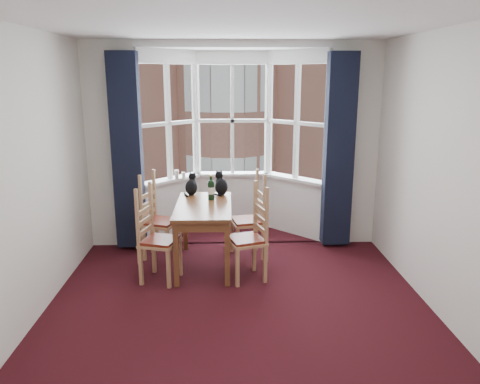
{
  "coord_description": "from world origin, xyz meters",
  "views": [
    {
      "loc": [
        -0.14,
        -4.14,
        2.36
      ],
      "look_at": [
        0.04,
        1.05,
        1.05
      ],
      "focal_mm": 35.0,
      "sensor_mm": 36.0,
      "label": 1
    }
  ],
  "objects_px": {
    "chair_left_far": "(155,222)",
    "chair_right_far": "(254,221)",
    "candle_short": "(184,175)",
    "dining_table": "(204,214)",
    "chair_left_near": "(153,241)",
    "cat_left": "(191,186)",
    "wine_bottle": "(211,189)",
    "chair_right_near": "(253,240)",
    "candle_tall": "(177,174)",
    "cat_right": "(221,185)"
  },
  "relations": [
    {
      "from": "chair_left_far",
      "to": "wine_bottle",
      "type": "bearing_deg",
      "value": -8.26
    },
    {
      "from": "chair_right_near",
      "to": "chair_left_near",
      "type": "bearing_deg",
      "value": -179.58
    },
    {
      "from": "chair_left_near",
      "to": "chair_right_near",
      "type": "distance_m",
      "value": 1.17
    },
    {
      "from": "chair_left_far",
      "to": "candle_tall",
      "type": "height_order",
      "value": "candle_tall"
    },
    {
      "from": "wine_bottle",
      "to": "chair_right_near",
      "type": "bearing_deg",
      "value": -50.4
    },
    {
      "from": "chair_right_near",
      "to": "chair_right_far",
      "type": "distance_m",
      "value": 0.71
    },
    {
      "from": "cat_left",
      "to": "wine_bottle",
      "type": "bearing_deg",
      "value": -45.6
    },
    {
      "from": "chair_left_far",
      "to": "cat_left",
      "type": "xyz_separation_m",
      "value": [
        0.48,
        0.17,
        0.45
      ]
    },
    {
      "from": "chair_right_near",
      "to": "cat_left",
      "type": "xyz_separation_m",
      "value": [
        -0.77,
        0.88,
        0.45
      ]
    },
    {
      "from": "wine_bottle",
      "to": "candle_tall",
      "type": "distance_m",
      "value": 1.09
    },
    {
      "from": "dining_table",
      "to": "chair_left_near",
      "type": "height_order",
      "value": "chair_left_near"
    },
    {
      "from": "chair_left_far",
      "to": "chair_right_near",
      "type": "xyz_separation_m",
      "value": [
        1.25,
        -0.72,
        0.0
      ]
    },
    {
      "from": "dining_table",
      "to": "chair_right_far",
      "type": "bearing_deg",
      "value": 27.69
    },
    {
      "from": "chair_left_near",
      "to": "chair_right_far",
      "type": "xyz_separation_m",
      "value": [
        1.23,
        0.72,
        0.0
      ]
    },
    {
      "from": "dining_table",
      "to": "candle_short",
      "type": "relative_size",
      "value": 14.03
    },
    {
      "from": "chair_right_near",
      "to": "cat_right",
      "type": "distance_m",
      "value": 1.06
    },
    {
      "from": "wine_bottle",
      "to": "chair_left_near",
      "type": "bearing_deg",
      "value": -137.37
    },
    {
      "from": "cat_left",
      "to": "cat_right",
      "type": "bearing_deg",
      "value": -0.94
    },
    {
      "from": "wine_bottle",
      "to": "candle_tall",
      "type": "bearing_deg",
      "value": 118.83
    },
    {
      "from": "wine_bottle",
      "to": "dining_table",
      "type": "bearing_deg",
      "value": -110.61
    },
    {
      "from": "dining_table",
      "to": "chair_left_far",
      "type": "height_order",
      "value": "chair_left_far"
    },
    {
      "from": "chair_right_near",
      "to": "wine_bottle",
      "type": "relative_size",
      "value": 2.84
    },
    {
      "from": "dining_table",
      "to": "candle_tall",
      "type": "height_order",
      "value": "candle_tall"
    },
    {
      "from": "chair_left_near",
      "to": "cat_left",
      "type": "height_order",
      "value": "cat_left"
    },
    {
      "from": "chair_left_far",
      "to": "chair_right_far",
      "type": "bearing_deg",
      "value": -0.3
    },
    {
      "from": "candle_tall",
      "to": "chair_left_far",
      "type": "bearing_deg",
      "value": -104.32
    },
    {
      "from": "chair_left_near",
      "to": "candle_short",
      "type": "bearing_deg",
      "value": 81.45
    },
    {
      "from": "dining_table",
      "to": "candle_short",
      "type": "bearing_deg",
      "value": 105.51
    },
    {
      "from": "chair_right_near",
      "to": "candle_short",
      "type": "distance_m",
      "value": 1.9
    },
    {
      "from": "chair_left_far",
      "to": "cat_right",
      "type": "bearing_deg",
      "value": 10.36
    },
    {
      "from": "dining_table",
      "to": "cat_left",
      "type": "distance_m",
      "value": 0.59
    },
    {
      "from": "cat_right",
      "to": "wine_bottle",
      "type": "xyz_separation_m",
      "value": [
        -0.13,
        -0.27,
        0.02
      ]
    },
    {
      "from": "dining_table",
      "to": "wine_bottle",
      "type": "relative_size",
      "value": 3.93
    },
    {
      "from": "cat_right",
      "to": "candle_tall",
      "type": "bearing_deg",
      "value": 133.38
    },
    {
      "from": "candle_tall",
      "to": "candle_short",
      "type": "distance_m",
      "value": 0.1
    },
    {
      "from": "chair_right_near",
      "to": "candle_short",
      "type": "xyz_separation_m",
      "value": [
        -0.93,
        1.6,
        0.44
      ]
    },
    {
      "from": "chair_left_far",
      "to": "candle_tall",
      "type": "relative_size",
      "value": 7.08
    },
    {
      "from": "candle_tall",
      "to": "dining_table",
      "type": "bearing_deg",
      "value": -69.86
    },
    {
      "from": "candle_short",
      "to": "dining_table",
      "type": "bearing_deg",
      "value": -74.49
    },
    {
      "from": "cat_left",
      "to": "wine_bottle",
      "type": "height_order",
      "value": "wine_bottle"
    },
    {
      "from": "chair_left_near",
      "to": "chair_left_far",
      "type": "distance_m",
      "value": 0.73
    },
    {
      "from": "chair_left_far",
      "to": "chair_right_near",
      "type": "bearing_deg",
      "value": -29.87
    },
    {
      "from": "cat_left",
      "to": "chair_right_near",
      "type": "bearing_deg",
      "value": -48.83
    },
    {
      "from": "wine_bottle",
      "to": "candle_tall",
      "type": "relative_size",
      "value": 2.49
    },
    {
      "from": "cat_left",
      "to": "candle_tall",
      "type": "xyz_separation_m",
      "value": [
        -0.26,
        0.69,
        0.01
      ]
    },
    {
      "from": "chair_left_near",
      "to": "cat_left",
      "type": "distance_m",
      "value": 1.08
    },
    {
      "from": "chair_left_near",
      "to": "wine_bottle",
      "type": "distance_m",
      "value": 1.03
    },
    {
      "from": "chair_left_far",
      "to": "chair_left_near",
      "type": "bearing_deg",
      "value": -84.16
    },
    {
      "from": "chair_left_near",
      "to": "candle_short",
      "type": "distance_m",
      "value": 1.68
    },
    {
      "from": "cat_right",
      "to": "cat_left",
      "type": "bearing_deg",
      "value": 179.06
    }
  ]
}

